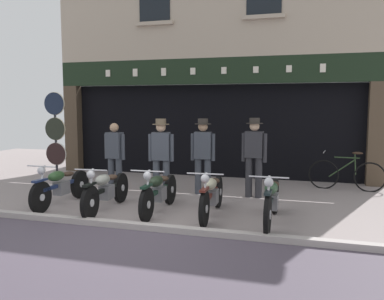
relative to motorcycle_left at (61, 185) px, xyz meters
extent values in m
cube|color=gray|center=(2.07, 3.88, -0.45)|extent=(21.09, 10.00, 0.08)
cube|color=#AAA19D|center=(2.07, -1.04, -0.40)|extent=(21.09, 0.16, 0.18)
cube|color=black|center=(2.07, 6.18, 0.89)|extent=(8.36, 4.00, 2.60)
cube|color=#4C3D2D|center=(-2.26, 4.06, 0.89)|extent=(0.44, 0.36, 2.60)
cube|color=#4C3D2D|center=(6.39, 4.06, 0.89)|extent=(0.44, 0.36, 2.60)
cube|color=black|center=(2.07, 4.43, 1.02)|extent=(8.00, 0.03, 2.18)
cube|color=black|center=(2.07, 4.00, 2.54)|extent=(9.09, 0.24, 0.70)
cube|color=silver|center=(-0.94, 3.87, 2.54)|extent=(0.14, 0.03, 0.19)
cube|color=silver|center=(-0.08, 3.87, 2.54)|extent=(0.14, 0.03, 0.22)
cube|color=silver|center=(0.79, 3.87, 2.54)|extent=(0.14, 0.03, 0.21)
cube|color=silver|center=(1.64, 3.87, 2.54)|extent=(0.14, 0.03, 0.18)
cube|color=silver|center=(2.51, 3.87, 2.54)|extent=(0.14, 0.03, 0.18)
cube|color=silver|center=(3.37, 3.87, 2.54)|extent=(0.14, 0.03, 0.17)
cube|color=silver|center=(4.22, 3.87, 2.54)|extent=(0.14, 0.03, 0.18)
cube|color=silver|center=(5.04, 3.87, 2.54)|extent=(0.14, 0.03, 0.21)
cube|color=#B2A18B|center=(0.54, 3.83, 3.87)|extent=(1.10, 0.12, 0.10)
cube|color=#B2A18B|center=(3.55, 3.83, 3.87)|extent=(1.10, 0.12, 0.10)
cylinder|color=black|center=(0.00, -0.64, -0.11)|extent=(0.07, 0.60, 0.60)
cylinder|color=silver|center=(0.00, -0.64, -0.11)|extent=(0.10, 0.13, 0.13)
cylinder|color=black|center=(0.01, 0.70, -0.11)|extent=(0.08, 0.60, 0.60)
cylinder|color=silver|center=(0.01, 0.70, -0.11)|extent=(0.11, 0.13, 0.13)
cube|color=navy|center=(0.00, 0.03, 0.01)|extent=(0.08, 1.23, 0.07)
cube|color=slate|center=(0.00, 0.03, -0.06)|extent=(0.20, 0.32, 0.26)
ellipsoid|color=#2A4C27|center=(0.00, -0.13, 0.21)|extent=(0.22, 0.46, 0.20)
ellipsoid|color=#38281E|center=(0.00, 0.27, 0.19)|extent=(0.20, 0.30, 0.10)
cube|color=navy|center=(0.00, -0.64, 0.21)|extent=(0.10, 0.36, 0.04)
sphere|color=silver|center=(0.00, -0.58, 0.39)|extent=(0.15, 0.15, 0.15)
cylinder|color=silver|center=(0.00, -0.58, 0.47)|extent=(0.62, 0.03, 0.02)
cylinder|color=silver|center=(0.00, -0.60, 0.18)|extent=(0.04, 0.28, 0.60)
cylinder|color=black|center=(1.13, -0.79, -0.10)|extent=(0.11, 0.62, 0.61)
cylinder|color=silver|center=(1.13, -0.79, -0.10)|extent=(0.11, 0.14, 0.14)
cylinder|color=black|center=(1.05, 0.59, -0.10)|extent=(0.12, 0.62, 0.61)
cylinder|color=silver|center=(1.05, 0.59, -0.10)|extent=(0.12, 0.14, 0.14)
cube|color=black|center=(1.09, -0.10, 0.02)|extent=(0.15, 1.27, 0.07)
cube|color=slate|center=(1.09, -0.10, -0.05)|extent=(0.22, 0.33, 0.26)
ellipsoid|color=gray|center=(1.10, -0.27, 0.22)|extent=(0.25, 0.47, 0.20)
ellipsoid|color=#38281E|center=(1.08, 0.15, 0.20)|extent=(0.22, 0.31, 0.10)
cube|color=black|center=(1.13, -0.79, 0.22)|extent=(0.12, 0.37, 0.04)
sphere|color=silver|center=(1.13, -0.73, 0.40)|extent=(0.15, 0.15, 0.15)
cylinder|color=silver|center=(1.13, -0.73, 0.48)|extent=(0.62, 0.06, 0.02)
cylinder|color=silver|center=(1.13, -0.75, 0.19)|extent=(0.05, 0.25, 0.62)
cylinder|color=black|center=(2.13, -0.60, -0.11)|extent=(0.09, 0.61, 0.60)
cylinder|color=silver|center=(2.13, -0.60, -0.11)|extent=(0.10, 0.14, 0.13)
cylinder|color=black|center=(2.09, 0.74, -0.11)|extent=(0.10, 0.61, 0.60)
cylinder|color=silver|center=(2.09, 0.74, -0.11)|extent=(0.11, 0.14, 0.13)
cube|color=#163023|center=(2.11, 0.07, 0.01)|extent=(0.11, 1.23, 0.07)
cube|color=slate|center=(2.11, 0.07, -0.06)|extent=(0.21, 0.33, 0.26)
ellipsoid|color=black|center=(2.11, -0.09, 0.21)|extent=(0.23, 0.47, 0.20)
ellipsoid|color=#38281E|center=(2.10, 0.31, 0.19)|extent=(0.21, 0.31, 0.10)
cube|color=#163023|center=(2.13, -0.60, 0.21)|extent=(0.11, 0.36, 0.04)
sphere|color=silver|center=(2.13, -0.54, 0.39)|extent=(0.15, 0.15, 0.15)
cylinder|color=silver|center=(2.13, -0.54, 0.47)|extent=(0.62, 0.04, 0.02)
cylinder|color=silver|center=(2.13, -0.56, 0.18)|extent=(0.04, 0.27, 0.61)
cylinder|color=black|center=(3.18, -0.62, -0.10)|extent=(0.11, 0.62, 0.61)
cylinder|color=silver|center=(3.18, -0.62, -0.10)|extent=(0.11, 0.14, 0.14)
cylinder|color=black|center=(3.10, 0.76, -0.10)|extent=(0.12, 0.62, 0.61)
cylinder|color=silver|center=(3.10, 0.76, -0.10)|extent=(0.12, 0.14, 0.14)
cube|color=#541F17|center=(3.14, 0.07, 0.02)|extent=(0.14, 1.27, 0.07)
cube|color=slate|center=(3.14, 0.07, -0.05)|extent=(0.22, 0.33, 0.26)
ellipsoid|color=#A8A487|center=(3.14, -0.09, 0.22)|extent=(0.25, 0.47, 0.20)
ellipsoid|color=#38281E|center=(3.12, 0.32, 0.20)|extent=(0.22, 0.31, 0.10)
cube|color=#541F17|center=(3.18, -0.62, 0.22)|extent=(0.12, 0.37, 0.04)
sphere|color=silver|center=(3.17, -0.56, 0.40)|extent=(0.15, 0.15, 0.15)
cylinder|color=silver|center=(3.17, -0.56, 0.48)|extent=(0.62, 0.06, 0.02)
cylinder|color=silver|center=(3.17, -0.58, 0.19)|extent=(0.05, 0.29, 0.60)
cylinder|color=black|center=(4.24, -0.76, -0.08)|extent=(0.08, 0.66, 0.66)
cylinder|color=silver|center=(4.24, -0.76, -0.08)|extent=(0.10, 0.15, 0.15)
cylinder|color=black|center=(4.22, 0.64, -0.08)|extent=(0.09, 0.66, 0.66)
cylinder|color=silver|center=(4.22, 0.64, -0.08)|extent=(0.11, 0.15, 0.15)
cube|color=black|center=(4.23, -0.06, 0.04)|extent=(0.08, 1.29, 0.07)
cube|color=slate|center=(4.23, -0.06, -0.03)|extent=(0.20, 0.32, 0.26)
ellipsoid|color=#2A462D|center=(4.23, -0.23, 0.24)|extent=(0.22, 0.46, 0.20)
ellipsoid|color=#38281E|center=(4.23, 0.19, 0.22)|extent=(0.20, 0.30, 0.10)
cube|color=black|center=(4.24, -0.76, 0.27)|extent=(0.10, 0.36, 0.04)
sphere|color=silver|center=(4.23, -0.70, 0.42)|extent=(0.15, 0.15, 0.15)
cylinder|color=silver|center=(4.23, -0.70, 0.50)|extent=(0.62, 0.03, 0.02)
cylinder|color=silver|center=(4.23, -0.72, 0.21)|extent=(0.04, 0.27, 0.61)
cylinder|color=#3D424C|center=(0.54, 1.52, -0.01)|extent=(0.15, 0.15, 0.81)
cylinder|color=#3D424C|center=(0.32, 1.55, -0.01)|extent=(0.15, 0.15, 0.81)
cube|color=#3D424C|center=(0.43, 1.54, 0.68)|extent=(0.41, 0.28, 0.61)
cube|color=silver|center=(0.45, 1.65, 0.75)|extent=(0.14, 0.04, 0.34)
cube|color=brown|center=(0.45, 1.66, 0.74)|extent=(0.05, 0.02, 0.31)
cylinder|color=#3D424C|center=(0.66, 1.50, 0.65)|extent=(0.09, 0.09, 0.59)
cylinder|color=#3D424C|center=(0.20, 1.57, 0.65)|extent=(0.09, 0.09, 0.59)
sphere|color=tan|center=(0.43, 1.54, 1.09)|extent=(0.21, 0.21, 0.21)
cylinder|color=#3D424C|center=(1.82, 1.24, 0.02)|extent=(0.15, 0.15, 0.86)
cylinder|color=#3D424C|center=(1.60, 1.20, 0.02)|extent=(0.15, 0.15, 0.86)
cube|color=#3D424C|center=(1.71, 1.22, 0.73)|extent=(0.41, 0.28, 0.60)
cube|color=silver|center=(1.69, 1.33, 0.80)|extent=(0.14, 0.04, 0.34)
cube|color=navy|center=(1.69, 1.35, 0.79)|extent=(0.05, 0.02, 0.31)
cylinder|color=#3D424C|center=(1.94, 1.26, 0.69)|extent=(0.09, 0.09, 0.59)
cylinder|color=#3D424C|center=(1.48, 1.18, 0.69)|extent=(0.09, 0.09, 0.59)
sphere|color=tan|center=(1.71, 1.22, 1.14)|extent=(0.21, 0.21, 0.21)
cylinder|color=brown|center=(1.71, 1.22, 1.20)|extent=(0.36, 0.36, 0.01)
cylinder|color=brown|center=(1.71, 1.22, 1.26)|extent=(0.22, 0.22, 0.12)
cylinder|color=#3D424C|center=(2.58, 1.89, 0.00)|extent=(0.15, 0.15, 0.83)
cylinder|color=#3D424C|center=(2.37, 1.86, 0.00)|extent=(0.15, 0.15, 0.83)
cube|color=#3D424C|center=(2.47, 1.87, 0.71)|extent=(0.40, 0.26, 0.61)
cube|color=white|center=(2.46, 1.99, 0.78)|extent=(0.14, 0.04, 0.34)
cube|color=maroon|center=(2.46, 2.00, 0.77)|extent=(0.05, 0.02, 0.32)
cylinder|color=#3D424C|center=(2.71, 1.90, 0.67)|extent=(0.09, 0.09, 0.61)
cylinder|color=#3D424C|center=(2.24, 1.85, 0.67)|extent=(0.09, 0.09, 0.61)
sphere|color=tan|center=(2.47, 1.87, 1.13)|extent=(0.22, 0.22, 0.22)
cylinder|color=#332D28|center=(2.47, 1.87, 1.19)|extent=(0.37, 0.37, 0.01)
cylinder|color=#332D28|center=(2.47, 1.87, 1.25)|extent=(0.23, 0.23, 0.12)
cylinder|color=#2D2D33|center=(3.75, 1.83, 0.04)|extent=(0.15, 0.15, 0.90)
cylinder|color=#2D2D33|center=(3.53, 1.85, 0.04)|extent=(0.15, 0.15, 0.90)
cube|color=#2D2D33|center=(3.64, 1.84, 0.76)|extent=(0.40, 0.25, 0.57)
cube|color=silver|center=(3.65, 1.96, 0.83)|extent=(0.14, 0.03, 0.32)
cube|color=black|center=(3.65, 1.97, 0.82)|extent=(0.05, 0.02, 0.30)
cylinder|color=#2D2D33|center=(3.88, 1.82, 0.69)|extent=(0.09, 0.09, 0.63)
cylinder|color=#2D2D33|center=(3.41, 1.86, 0.69)|extent=(0.09, 0.09, 0.63)
sphere|color=beige|center=(3.64, 1.84, 1.16)|extent=(0.21, 0.21, 0.21)
cylinder|color=#332D28|center=(3.64, 1.84, 1.22)|extent=(0.36, 0.36, 0.01)
cylinder|color=#332D28|center=(3.64, 1.84, 1.28)|extent=(0.22, 0.22, 0.12)
cylinder|color=#232328|center=(-1.66, 2.25, 0.73)|extent=(0.06, 0.06, 2.29)
cylinder|color=#192338|center=(-1.66, 2.23, 1.65)|extent=(0.58, 0.03, 0.58)
torus|color=beige|center=(-1.66, 2.25, 1.65)|extent=(0.61, 0.04, 0.61)
cylinder|color=#23281E|center=(-1.66, 2.23, 0.99)|extent=(0.58, 0.03, 0.58)
torus|color=beige|center=(-1.66, 2.25, 0.99)|extent=(0.61, 0.04, 0.61)
cylinder|color=black|center=(-1.66, 2.23, 0.33)|extent=(0.58, 0.03, 0.58)
torus|color=silver|center=(-1.66, 2.25, 0.33)|extent=(0.61, 0.04, 0.61)
cube|color=silver|center=(3.29, 4.28, 1.31)|extent=(0.79, 0.02, 0.90)
cube|color=#232328|center=(3.29, 4.27, 1.66)|extent=(0.79, 0.01, 0.20)
torus|color=black|center=(5.14, 3.31, -0.07)|extent=(0.72, 0.11, 0.72)
torus|color=black|center=(6.17, 3.21, -0.07)|extent=(0.72, 0.11, 0.72)
cylinder|color=#23381E|center=(5.55, 3.27, 0.11)|extent=(0.60, 0.09, 0.47)
cylinder|color=#23381E|center=(5.65, 3.26, 0.37)|extent=(0.57, 0.08, 0.03)
cylinder|color=#23381E|center=(5.84, 3.24, 0.23)|extent=(0.07, 0.04, 0.52)
ellipsoid|color=#332319|center=(5.88, 3.24, 0.49)|extent=(0.25, 0.14, 0.06)
cylinder|color=silver|center=(5.14, 3.31, 0.49)|extent=(0.07, 0.50, 0.02)
camera|label=1|loc=(4.89, -7.07, 1.61)|focal=38.42mm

